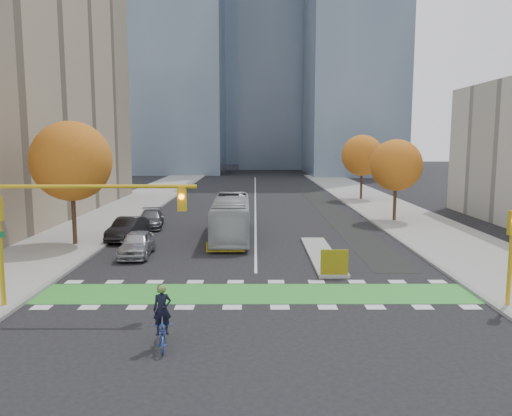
{
  "coord_description": "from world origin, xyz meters",
  "views": [
    {
      "loc": [
        -0.04,
        -20.55,
        6.92
      ],
      "look_at": [
        0.02,
        8.56,
        3.0
      ],
      "focal_mm": 35.0,
      "sensor_mm": 36.0,
      "label": 1
    }
  ],
  "objects_px": {
    "tree_east_near": "(396,165)",
    "parked_car_a": "(137,244)",
    "tree_west": "(71,161)",
    "parked_car_c": "(151,219)",
    "tree_east_far": "(362,155)",
    "parked_car_b": "(128,229)",
    "hazard_board": "(334,262)",
    "bus": "(231,217)",
    "traffic_signal_west": "(61,213)",
    "cyclist": "(163,326)",
    "traffic_signal_east": "(512,244)"
  },
  "relations": [
    {
      "from": "tree_east_far",
      "to": "parked_car_a",
      "type": "height_order",
      "value": "tree_east_far"
    },
    {
      "from": "tree_east_far",
      "to": "parked_car_c",
      "type": "distance_m",
      "value": 28.62
    },
    {
      "from": "bus",
      "to": "parked_car_c",
      "type": "xyz_separation_m",
      "value": [
        -6.7,
        4.39,
        -0.8
      ]
    },
    {
      "from": "tree_east_far",
      "to": "bus",
      "type": "relative_size",
      "value": 0.71
    },
    {
      "from": "traffic_signal_west",
      "to": "cyclist",
      "type": "xyz_separation_m",
      "value": [
        4.77,
        -3.93,
        -3.31
      ]
    },
    {
      "from": "tree_west",
      "to": "tree_east_far",
      "type": "bearing_deg",
      "value": 46.7
    },
    {
      "from": "cyclist",
      "to": "bus",
      "type": "bearing_deg",
      "value": 74.73
    },
    {
      "from": "traffic_signal_west",
      "to": "tree_east_far",
      "type": "bearing_deg",
      "value": 62.05
    },
    {
      "from": "tree_east_near",
      "to": "parked_car_a",
      "type": "distance_m",
      "value": 23.53
    },
    {
      "from": "traffic_signal_east",
      "to": "bus",
      "type": "bearing_deg",
      "value": 128.95
    },
    {
      "from": "tree_east_near",
      "to": "parked_car_b",
      "type": "distance_m",
      "value": 22.83
    },
    {
      "from": "hazard_board",
      "to": "parked_car_a",
      "type": "relative_size",
      "value": 0.32
    },
    {
      "from": "traffic_signal_east",
      "to": "parked_car_a",
      "type": "relative_size",
      "value": 0.92
    },
    {
      "from": "hazard_board",
      "to": "parked_car_c",
      "type": "bearing_deg",
      "value": 129.99
    },
    {
      "from": "traffic_signal_west",
      "to": "parked_car_c",
      "type": "bearing_deg",
      "value": 91.49
    },
    {
      "from": "tree_east_near",
      "to": "cyclist",
      "type": "distance_m",
      "value": 30.76
    },
    {
      "from": "tree_east_far",
      "to": "traffic_signal_west",
      "type": "relative_size",
      "value": 0.9
    },
    {
      "from": "tree_east_far",
      "to": "bus",
      "type": "distance_m",
      "value": 27.62
    },
    {
      "from": "parked_car_b",
      "to": "traffic_signal_east",
      "type": "bearing_deg",
      "value": -30.03
    },
    {
      "from": "bus",
      "to": "parked_car_c",
      "type": "bearing_deg",
      "value": 145.63
    },
    {
      "from": "traffic_signal_west",
      "to": "cyclist",
      "type": "height_order",
      "value": "traffic_signal_west"
    },
    {
      "from": "traffic_signal_west",
      "to": "parked_car_a",
      "type": "relative_size",
      "value": 1.92
    },
    {
      "from": "tree_west",
      "to": "traffic_signal_west",
      "type": "xyz_separation_m",
      "value": [
        4.07,
        -12.51,
        -1.58
      ]
    },
    {
      "from": "traffic_signal_east",
      "to": "parked_car_b",
      "type": "xyz_separation_m",
      "value": [
        -19.5,
        14.54,
        -1.95
      ]
    },
    {
      "from": "hazard_board",
      "to": "traffic_signal_west",
      "type": "bearing_deg",
      "value": -158.45
    },
    {
      "from": "traffic_signal_west",
      "to": "parked_car_b",
      "type": "height_order",
      "value": "traffic_signal_west"
    },
    {
      "from": "cyclist",
      "to": "hazard_board",
      "type": "bearing_deg",
      "value": 39.34
    },
    {
      "from": "hazard_board",
      "to": "traffic_signal_east",
      "type": "xyz_separation_m",
      "value": [
        6.5,
        -4.71,
        1.93
      ]
    },
    {
      "from": "tree_east_far",
      "to": "cyclist",
      "type": "xyz_separation_m",
      "value": [
        -15.66,
        -42.44,
        -4.52
      ]
    },
    {
      "from": "cyclist",
      "to": "parked_car_a",
      "type": "bearing_deg",
      "value": 95.65
    },
    {
      "from": "tree_east_far",
      "to": "parked_car_c",
      "type": "relative_size",
      "value": 1.59
    },
    {
      "from": "tree_east_far",
      "to": "parked_car_b",
      "type": "bearing_deg",
      "value": -131.89
    },
    {
      "from": "bus",
      "to": "parked_car_a",
      "type": "distance_m",
      "value": 7.86
    },
    {
      "from": "parked_car_c",
      "to": "tree_east_far",
      "type": "bearing_deg",
      "value": 35.04
    },
    {
      "from": "hazard_board",
      "to": "cyclist",
      "type": "relative_size",
      "value": 0.65
    },
    {
      "from": "hazard_board",
      "to": "cyclist",
      "type": "xyz_separation_m",
      "value": [
        -7.16,
        -8.64,
        -0.08
      ]
    },
    {
      "from": "tree_west",
      "to": "traffic_signal_west",
      "type": "height_order",
      "value": "tree_west"
    },
    {
      "from": "hazard_board",
      "to": "tree_east_far",
      "type": "bearing_deg",
      "value": 75.88
    },
    {
      "from": "traffic_signal_west",
      "to": "cyclist",
      "type": "relative_size",
      "value": 3.94
    },
    {
      "from": "hazard_board",
      "to": "bus",
      "type": "relative_size",
      "value": 0.13
    },
    {
      "from": "traffic_signal_east",
      "to": "bus",
      "type": "relative_size",
      "value": 0.38
    },
    {
      "from": "traffic_signal_west",
      "to": "parked_car_b",
      "type": "distance_m",
      "value": 14.94
    },
    {
      "from": "parked_car_b",
      "to": "parked_car_c",
      "type": "bearing_deg",
      "value": 90.27
    },
    {
      "from": "traffic_signal_east",
      "to": "parked_car_b",
      "type": "height_order",
      "value": "traffic_signal_east"
    },
    {
      "from": "tree_west",
      "to": "parked_car_c",
      "type": "distance_m",
      "value": 9.29
    },
    {
      "from": "bus",
      "to": "parked_car_b",
      "type": "bearing_deg",
      "value": -176.34
    },
    {
      "from": "cyclist",
      "to": "parked_car_b",
      "type": "xyz_separation_m",
      "value": [
        -5.84,
        18.47,
        0.06
      ]
    },
    {
      "from": "hazard_board",
      "to": "cyclist",
      "type": "distance_m",
      "value": 11.22
    },
    {
      "from": "hazard_board",
      "to": "bus",
      "type": "bearing_deg",
      "value": 118.82
    },
    {
      "from": "hazard_board",
      "to": "tree_west",
      "type": "height_order",
      "value": "tree_west"
    }
  ]
}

